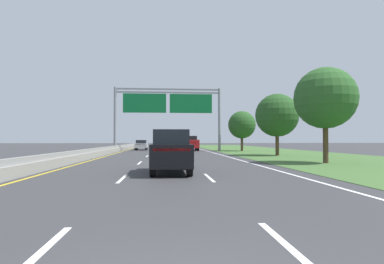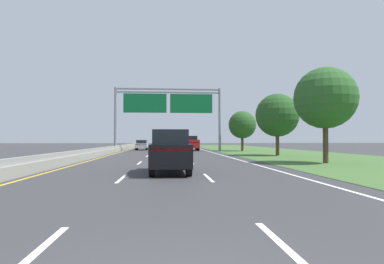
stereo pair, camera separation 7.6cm
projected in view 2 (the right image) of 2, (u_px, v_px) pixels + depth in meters
name	position (u px, v px, depth m)	size (l,w,h in m)	color
ground_plane	(166.00, 153.00, 37.98)	(220.00, 220.00, 0.00)	#333335
lane_striping	(166.00, 153.00, 37.52)	(11.96, 106.00, 0.01)	white
grass_verge_right	(279.00, 153.00, 39.10)	(14.00, 110.00, 0.02)	#3D602D
median_barrier_concrete	(110.00, 150.00, 37.45)	(0.60, 110.00, 0.85)	gray
overhead_sign_gantry	(168.00, 106.00, 44.73)	(15.06, 0.42, 8.99)	gray
pickup_truck_red	(192.00, 143.00, 47.46)	(2.07, 5.43, 2.20)	maroon
car_silver_left_lane_sedan	(142.00, 145.00, 50.38)	(1.82, 4.40, 1.57)	#B2B5BA
car_black_centre_lane_suv	(170.00, 151.00, 15.70)	(1.95, 4.72, 2.11)	black
car_white_centre_lane_sedan	(166.00, 145.00, 48.47)	(1.90, 4.43, 1.57)	silver
roadside_tree_near	(325.00, 98.00, 22.05)	(4.28, 4.28, 6.68)	#4C3823
roadside_tree_mid	(277.00, 115.00, 32.47)	(4.42, 4.42, 6.35)	#4C3823
roadside_tree_far	(242.00, 125.00, 45.34)	(3.93, 3.93, 5.73)	#4C3823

